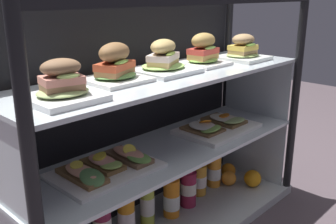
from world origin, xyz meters
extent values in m
cylinder|color=black|center=(-0.63, -0.19, 0.46)|extent=(0.03, 0.03, 0.92)
cylinder|color=black|center=(0.63, -0.19, 0.46)|extent=(0.03, 0.03, 0.92)
cylinder|color=black|center=(0.63, 0.19, 0.46)|extent=(0.03, 0.03, 0.92)
cube|color=black|center=(0.00, -0.19, 0.90)|extent=(1.25, 0.03, 0.03)
cube|color=black|center=(0.00, 0.20, 0.48)|extent=(1.22, 0.01, 0.88)
cube|color=silver|center=(0.60, 0.00, 0.20)|extent=(0.01, 0.34, 0.31)
cube|color=silver|center=(0.00, 0.00, 0.36)|extent=(1.23, 0.36, 0.01)
cube|color=silver|center=(-0.60, 0.00, 0.50)|extent=(0.01, 0.34, 0.27)
cube|color=silver|center=(0.60, 0.00, 0.50)|extent=(0.01, 0.34, 0.27)
cube|color=silver|center=(0.00, 0.00, 0.64)|extent=(1.23, 0.36, 0.01)
cube|color=white|center=(-0.45, -0.05, 0.66)|extent=(0.18, 0.18, 0.02)
ellipsoid|color=#A2BA71|center=(-0.45, -0.05, 0.67)|extent=(0.14, 0.12, 0.02)
cube|color=#996F4B|center=(-0.45, -0.05, 0.68)|extent=(0.12, 0.09, 0.02)
cube|color=tan|center=(-0.45, -0.05, 0.70)|extent=(0.12, 0.10, 0.02)
ellipsoid|color=#97AE58|center=(-0.45, -0.08, 0.72)|extent=(0.07, 0.04, 0.01)
ellipsoid|color=brown|center=(-0.45, -0.05, 0.74)|extent=(0.12, 0.10, 0.05)
cube|color=white|center=(-0.21, 0.03, 0.65)|extent=(0.19, 0.19, 0.01)
ellipsoid|color=#639A4D|center=(-0.21, 0.03, 0.67)|extent=(0.14, 0.12, 0.02)
cube|color=#9E6F42|center=(-0.21, 0.03, 0.68)|extent=(0.15, 0.12, 0.02)
cube|color=#C24C2A|center=(-0.21, 0.03, 0.70)|extent=(0.15, 0.12, 0.02)
ellipsoid|color=#92C64E|center=(-0.21, 0.00, 0.71)|extent=(0.08, 0.06, 0.02)
ellipsoid|color=brown|center=(-0.21, 0.03, 0.74)|extent=(0.15, 0.12, 0.06)
cube|color=white|center=(0.00, 0.02, 0.66)|extent=(0.21, 0.21, 0.02)
ellipsoid|color=#9BCE63|center=(0.00, 0.02, 0.67)|extent=(0.17, 0.14, 0.02)
cube|color=#DAB76C|center=(0.00, 0.02, 0.68)|extent=(0.15, 0.13, 0.02)
cube|color=#F1D9CA|center=(0.00, 0.02, 0.70)|extent=(0.15, 0.13, 0.02)
ellipsoid|color=#97B847|center=(0.00, -0.01, 0.72)|extent=(0.08, 0.06, 0.02)
ellipsoid|color=tan|center=(0.00, 0.02, 0.74)|extent=(0.16, 0.13, 0.05)
cube|color=white|center=(0.22, 0.02, 0.65)|extent=(0.17, 0.17, 0.01)
ellipsoid|color=#95D058|center=(0.22, 0.02, 0.67)|extent=(0.13, 0.11, 0.02)
cube|color=tan|center=(0.22, 0.02, 0.68)|extent=(0.12, 0.09, 0.02)
cube|color=#D34437|center=(0.22, 0.02, 0.70)|extent=(0.12, 0.09, 0.02)
ellipsoid|color=#83AE4C|center=(0.22, -0.02, 0.72)|extent=(0.07, 0.04, 0.02)
ellipsoid|color=#A98645|center=(0.22, 0.02, 0.74)|extent=(0.13, 0.09, 0.06)
cube|color=white|center=(0.43, -0.03, 0.66)|extent=(0.19, 0.19, 0.02)
ellipsoid|color=#A3C36D|center=(0.43, -0.03, 0.67)|extent=(0.15, 0.13, 0.01)
cube|color=tan|center=(0.43, -0.03, 0.68)|extent=(0.11, 0.08, 0.02)
cube|color=#EFCA51|center=(0.43, -0.03, 0.70)|extent=(0.11, 0.09, 0.02)
ellipsoid|color=#76A83F|center=(0.43, -0.06, 0.71)|extent=(0.06, 0.03, 0.02)
ellipsoid|color=#A17F54|center=(0.43, -0.03, 0.73)|extent=(0.11, 0.08, 0.05)
cube|color=white|center=(-0.29, 0.01, 0.37)|extent=(0.34, 0.23, 0.01)
cube|color=brown|center=(-0.38, 0.01, 0.38)|extent=(0.08, 0.18, 0.01)
ellipsoid|color=#558949|center=(-0.38, -0.05, 0.40)|extent=(0.09, 0.10, 0.04)
ellipsoid|color=#E8A37F|center=(-0.38, 0.01, 0.40)|extent=(0.07, 0.15, 0.02)
cylinder|color=yellow|center=(-0.37, 0.03, 0.41)|extent=(0.06, 0.06, 0.01)
cube|color=brown|center=(-0.28, 0.03, 0.38)|extent=(0.08, 0.15, 0.01)
ellipsoid|color=#A0C85A|center=(-0.28, -0.02, 0.40)|extent=(0.09, 0.09, 0.02)
ellipsoid|color=#E7A28D|center=(-0.28, 0.03, 0.40)|extent=(0.07, 0.12, 0.02)
cylinder|color=yellow|center=(-0.29, 0.03, 0.41)|extent=(0.06, 0.06, 0.02)
cube|color=brown|center=(-0.19, 0.01, 0.39)|extent=(0.08, 0.18, 0.02)
ellipsoid|color=#669D43|center=(-0.19, -0.04, 0.40)|extent=(0.09, 0.10, 0.03)
ellipsoid|color=#EDA181|center=(-0.19, 0.01, 0.40)|extent=(0.07, 0.14, 0.02)
cylinder|color=#FBE345|center=(-0.19, 0.00, 0.42)|extent=(0.06, 0.05, 0.03)
cube|color=white|center=(0.28, -0.02, 0.37)|extent=(0.34, 0.23, 0.02)
cube|color=brown|center=(0.21, 0.00, 0.39)|extent=(0.12, 0.15, 0.01)
ellipsoid|color=#84BA50|center=(0.21, -0.04, 0.40)|extent=(0.12, 0.10, 0.03)
ellipsoid|color=silver|center=(0.21, 0.00, 0.40)|extent=(0.10, 0.12, 0.02)
cylinder|color=orange|center=(0.22, 0.00, 0.41)|extent=(0.07, 0.07, 0.03)
cube|color=brown|center=(0.35, 0.00, 0.39)|extent=(0.12, 0.17, 0.01)
ellipsoid|color=#A2BF73|center=(0.35, -0.05, 0.40)|extent=(0.11, 0.09, 0.03)
ellipsoid|color=silver|center=(0.35, 0.00, 0.40)|extent=(0.10, 0.14, 0.01)
cylinder|color=orange|center=(0.35, 0.00, 0.41)|extent=(0.06, 0.06, 0.02)
cylinder|color=gold|center=(-0.39, 0.05, 0.23)|extent=(0.03, 0.03, 0.04)
cylinder|color=#2774B9|center=(-0.39, 0.05, 0.26)|extent=(0.04, 0.04, 0.02)
cylinder|color=maroon|center=(-0.28, 0.05, 0.25)|extent=(0.03, 0.03, 0.04)
cylinder|color=white|center=(-0.28, 0.05, 0.28)|extent=(0.03, 0.03, 0.02)
cylinder|color=orange|center=(-0.18, 0.04, 0.13)|extent=(0.06, 0.06, 0.18)
cylinder|color=white|center=(-0.18, 0.04, 0.13)|extent=(0.06, 0.06, 0.06)
cylinder|color=orange|center=(-0.18, 0.04, 0.23)|extent=(0.04, 0.04, 0.03)
cylinder|color=gold|center=(-0.18, 0.04, 0.26)|extent=(0.04, 0.04, 0.01)
cylinder|color=#B6CA43|center=(-0.06, 0.06, 0.13)|extent=(0.06, 0.06, 0.18)
cylinder|color=white|center=(-0.06, 0.06, 0.13)|extent=(0.06, 0.06, 0.07)
cylinder|color=#BFDB45|center=(-0.06, 0.06, 0.23)|extent=(0.03, 0.03, 0.04)
cylinder|color=#2973B2|center=(-0.06, 0.06, 0.25)|extent=(0.03, 0.03, 0.01)
cylinder|color=orange|center=(0.06, 0.03, 0.12)|extent=(0.07, 0.07, 0.16)
cylinder|color=white|center=(0.06, 0.03, 0.10)|extent=(0.07, 0.07, 0.06)
cylinder|color=orange|center=(0.06, 0.03, 0.22)|extent=(0.04, 0.04, 0.05)
cylinder|color=#2C70B9|center=(0.06, 0.03, 0.25)|extent=(0.04, 0.04, 0.01)
cylinder|color=maroon|center=(0.17, 0.04, 0.12)|extent=(0.07, 0.07, 0.16)
cylinder|color=white|center=(0.17, 0.04, 0.12)|extent=(0.07, 0.07, 0.05)
cylinder|color=#9D2147|center=(0.17, 0.04, 0.21)|extent=(0.04, 0.04, 0.04)
cylinder|color=black|center=(0.17, 0.04, 0.24)|extent=(0.04, 0.04, 0.01)
cylinder|color=gold|center=(0.28, 0.07, 0.11)|extent=(0.07, 0.07, 0.14)
cylinder|color=white|center=(0.28, 0.07, 0.10)|extent=(0.07, 0.07, 0.05)
cylinder|color=gold|center=(0.28, 0.07, 0.20)|extent=(0.03, 0.03, 0.03)
cylinder|color=gold|center=(0.28, 0.07, 0.22)|extent=(0.04, 0.04, 0.01)
cylinder|color=orange|center=(0.39, 0.07, 0.12)|extent=(0.07, 0.07, 0.17)
cylinder|color=white|center=(0.39, 0.07, 0.10)|extent=(0.07, 0.07, 0.06)
cylinder|color=orange|center=(0.39, 0.07, 0.23)|extent=(0.03, 0.03, 0.05)
cylinder|color=silver|center=(0.39, 0.07, 0.26)|extent=(0.04, 0.04, 0.01)
sphere|color=orange|center=(0.50, -0.07, 0.08)|extent=(0.08, 0.08, 0.08)
sphere|color=orange|center=(0.50, 0.07, 0.08)|extent=(0.07, 0.07, 0.07)
sphere|color=orange|center=(0.44, 0.02, 0.07)|extent=(0.07, 0.07, 0.07)
camera|label=1|loc=(-0.97, -0.93, 0.92)|focal=41.45mm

